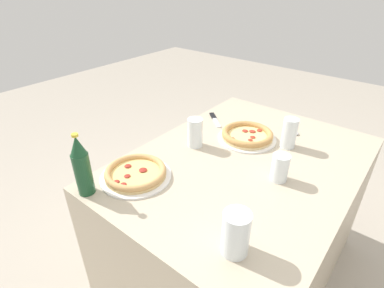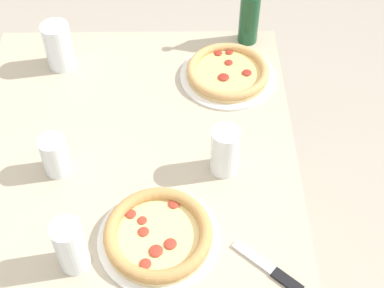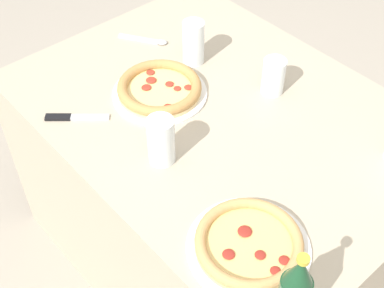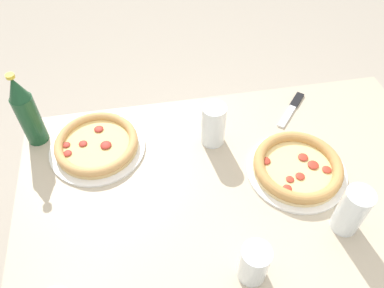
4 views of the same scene
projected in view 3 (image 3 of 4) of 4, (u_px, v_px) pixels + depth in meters
The scene contains 9 objects.
ground_plane at pixel (214, 251), 2.09m from camera, with size 8.00×8.00×0.00m, color #A89E8E.
table at pixel (217, 191), 1.83m from camera, with size 1.23×0.90×0.74m.
pizza_pepperoni at pixel (249, 244), 1.22m from camera, with size 0.29×0.29×0.04m.
pizza_salami at pixel (160, 89), 1.60m from camera, with size 0.29×0.29×0.04m.
glass_lemonade at pixel (193, 44), 1.68m from camera, with size 0.07×0.07×0.14m.
glass_cola at pixel (161, 142), 1.38m from camera, with size 0.07×0.07×0.14m.
glass_mango_juice at pixel (273, 77), 1.59m from camera, with size 0.07×0.07×0.11m.
knife at pixel (74, 117), 1.54m from camera, with size 0.14×0.15×0.01m.
spoon at pixel (148, 40), 1.81m from camera, with size 0.16×0.11×0.01m.
Camera 3 is at (-0.82, 0.83, 1.79)m, focal length 50.00 mm.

